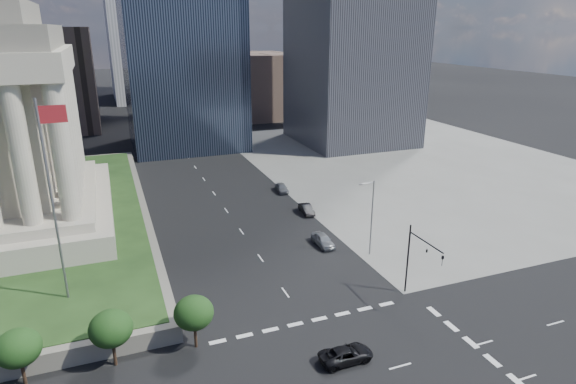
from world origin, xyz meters
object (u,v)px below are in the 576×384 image
traffic_signal_ne (419,256)px  pickup_truck (346,354)px  parked_sedan_near (323,240)px  parked_sedan_far (282,188)px  parked_sedan_mid (306,209)px  street_lamp_north (371,214)px  flagpole (53,192)px

traffic_signal_ne → pickup_truck: (-11.56, -6.38, -4.57)m
traffic_signal_ne → parked_sedan_near: (-3.50, 15.93, -4.46)m
pickup_truck → parked_sedan_far: size_ratio=1.11×
parked_sedan_mid → street_lamp_north: bearing=-79.1°
flagpole → traffic_signal_ne: size_ratio=2.50×
traffic_signal_ne → parked_sedan_far: traffic_signal_ne is taller
traffic_signal_ne → pickup_truck: traffic_signal_ne is taller
flagpole → street_lamp_north: (35.16, 1.00, -7.45)m
pickup_truck → parked_sedan_near: parked_sedan_near is taller
street_lamp_north → parked_sedan_far: street_lamp_north is taller
street_lamp_north → parked_sedan_mid: (-1.83, 16.22, -4.95)m
traffic_signal_ne → street_lamp_north: bearing=85.8°
parked_sedan_near → traffic_signal_ne: bearing=-78.2°
parked_sedan_mid → traffic_signal_ne: bearing=-83.4°
traffic_signal_ne → parked_sedan_far: size_ratio=1.82×
traffic_signal_ne → pickup_truck: size_ratio=1.64×
pickup_truck → street_lamp_north: bearing=-35.8°
parked_sedan_mid → parked_sedan_near: bearing=-97.7°
flagpole → street_lamp_north: flagpole is taller
street_lamp_north → parked_sedan_far: (-1.83, 27.52, -4.91)m
traffic_signal_ne → parked_sedan_mid: traffic_signal_ne is taller
street_lamp_north → parked_sedan_far: 28.02m
traffic_signal_ne → parked_sedan_near: 16.91m
flagpole → parked_sedan_mid: 39.51m
street_lamp_north → parked_sedan_mid: size_ratio=2.30×
pickup_truck → traffic_signal_ne: bearing=-61.9°
flagpole → parked_sedan_mid: bearing=27.3°
parked_sedan_near → street_lamp_north: bearing=-47.4°
street_lamp_north → pickup_truck: size_ratio=2.05×
traffic_signal_ne → parked_sedan_mid: 27.91m
parked_sedan_near → parked_sedan_far: bearing=83.2°
traffic_signal_ne → pickup_truck: bearing=-151.1°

